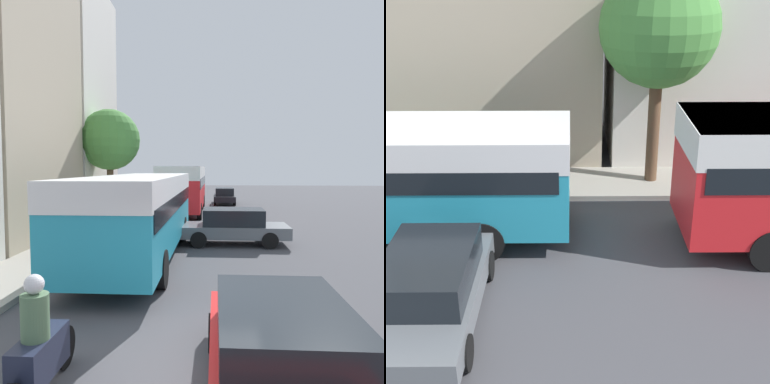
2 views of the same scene
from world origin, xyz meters
The scene contains 2 objects.
car_distant centered at (1.25, 9.95, 0.75)m, with size 4.39×1.89×1.44m.
street_tree centered at (-5.21, 14.97, 4.57)m, with size 3.28×3.28×6.09m.
Camera 2 is at (9.66, 12.62, 6.48)m, focal length 50.00 mm.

